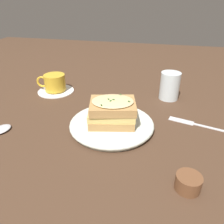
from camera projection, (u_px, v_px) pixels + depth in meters
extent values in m
plane|color=#473021|center=(106.00, 127.00, 0.62)|extent=(2.40, 2.40, 0.00)
cylinder|color=silver|center=(112.00, 124.00, 0.61)|extent=(0.22, 0.22, 0.02)
torus|color=silver|center=(112.00, 123.00, 0.61)|extent=(0.24, 0.24, 0.01)
cube|color=#B2844C|center=(112.00, 118.00, 0.60)|extent=(0.12, 0.14, 0.02)
cube|color=#E0C16B|center=(112.00, 112.00, 0.59)|extent=(0.12, 0.14, 0.02)
cube|color=#B2844C|center=(113.00, 106.00, 0.58)|extent=(0.12, 0.14, 0.02)
ellipsoid|color=beige|center=(113.00, 101.00, 0.58)|extent=(0.11, 0.13, 0.01)
cube|color=#2D6028|center=(111.00, 101.00, 0.57)|extent=(0.01, 0.01, 0.00)
cube|color=#2D6028|center=(108.00, 100.00, 0.57)|extent=(0.01, 0.01, 0.00)
cube|color=#2D6028|center=(102.00, 105.00, 0.54)|extent=(0.01, 0.01, 0.00)
cube|color=#2D6028|center=(114.00, 99.00, 0.57)|extent=(0.01, 0.01, 0.00)
cube|color=#2D6028|center=(121.00, 94.00, 0.60)|extent=(0.00, 0.00, 0.00)
cube|color=#2D6028|center=(129.00, 102.00, 0.56)|extent=(0.00, 0.01, 0.00)
cylinder|color=white|center=(56.00, 91.00, 0.84)|extent=(0.14, 0.14, 0.01)
cylinder|color=gold|center=(55.00, 82.00, 0.82)|extent=(0.08, 0.08, 0.06)
cylinder|color=#381E0F|center=(54.00, 77.00, 0.81)|extent=(0.06, 0.06, 0.00)
torus|color=gold|center=(42.00, 82.00, 0.83)|extent=(0.01, 0.04, 0.04)
cylinder|color=silver|center=(170.00, 86.00, 0.76)|extent=(0.07, 0.07, 0.10)
cube|color=silver|center=(215.00, 129.00, 0.61)|extent=(0.04, 0.11, 0.00)
cube|color=silver|center=(181.00, 121.00, 0.65)|extent=(0.04, 0.07, 0.00)
cube|color=#333335|center=(177.00, 120.00, 0.64)|extent=(0.01, 0.04, 0.00)
cube|color=#333335|center=(178.00, 119.00, 0.65)|extent=(0.01, 0.04, 0.00)
cube|color=#333335|center=(178.00, 119.00, 0.65)|extent=(0.01, 0.04, 0.00)
ellipsoid|color=silver|center=(1.00, 129.00, 0.60)|extent=(0.06, 0.05, 0.01)
cylinder|color=brown|center=(188.00, 183.00, 0.42)|extent=(0.05, 0.05, 0.03)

